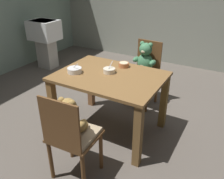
{
  "coord_description": "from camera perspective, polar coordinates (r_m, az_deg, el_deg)",
  "views": [
    {
      "loc": [
        1.18,
        -2.02,
        1.74
      ],
      "look_at": [
        0.0,
        0.05,
        0.51
      ],
      "focal_mm": 38.11,
      "sensor_mm": 36.0,
      "label": 1
    }
  ],
  "objects": [
    {
      "name": "teddy_chair_far_center",
      "position": [
        3.23,
        7.72,
        5.85
      ],
      "size": [
        0.41,
        0.4,
        0.88
      ],
      "rotation": [
        0.0,
        0.0,
        -1.65
      ],
      "color": "brown",
      "rests_on": "ground_plane"
    },
    {
      "name": "ground_plane",
      "position": [
        2.92,
        -0.49,
        -9.69
      ],
      "size": [
        5.2,
        5.2,
        0.04
      ],
      "color": "#595149"
    },
    {
      "name": "dining_table",
      "position": [
        2.61,
        -0.54,
        0.86
      ],
      "size": [
        1.13,
        0.84,
        0.71
      ],
      "color": "brown",
      "rests_on": "ground_plane"
    },
    {
      "name": "sink_basin",
      "position": [
        4.66,
        -15.78,
        11.94
      ],
      "size": [
        0.51,
        0.41,
        0.89
      ],
      "color": "#B7B2A8",
      "rests_on": "ground_plane"
    },
    {
      "name": "porridge_bowl_terracotta_far_center",
      "position": [
        2.76,
        2.83,
        5.99
      ],
      "size": [
        0.12,
        0.12,
        0.05
      ],
      "color": "#BD7045",
      "rests_on": "dining_table"
    },
    {
      "name": "teddy_chair_near_front",
      "position": [
        2.04,
        -9.84,
        -9.09
      ],
      "size": [
        0.42,
        0.38,
        0.87
      ],
      "rotation": [
        0.0,
        0.0,
        1.62
      ],
      "color": "brown",
      "rests_on": "ground_plane"
    },
    {
      "name": "porridge_bowl_white_near_left",
      "position": [
        2.63,
        -8.97,
        4.62
      ],
      "size": [
        0.16,
        0.16,
        0.13
      ],
      "color": "silver",
      "rests_on": "dining_table"
    },
    {
      "name": "porridge_bowl_cream_center",
      "position": [
        2.6,
        -0.66,
        4.6
      ],
      "size": [
        0.13,
        0.14,
        0.12
      ],
      "color": "beige",
      "rests_on": "dining_table"
    }
  ]
}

